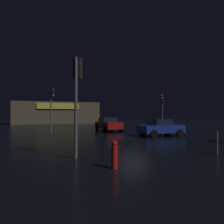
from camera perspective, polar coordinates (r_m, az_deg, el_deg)
The scene contains 9 objects.
ground_plane at distance 18.65m, azimuth 5.37°, elevation -6.41°, with size 120.00×120.00×0.00m, color black.
store_building at distance 49.32m, azimuth -13.98°, elevation -0.25°, with size 17.19×7.38×4.45m.
traffic_signal_main at distance 23.86m, azimuth -14.94°, elevation 2.53°, with size 0.41×0.43×4.56m.
traffic_signal_opposite at distance 9.86m, azimuth -8.75°, elevation 6.63°, with size 0.41×0.43×4.31m.
traffic_signal_cross_right at distance 27.77m, azimuth 12.52°, elevation 2.02°, with size 0.43×0.42×4.32m.
car_near at distance 19.92m, azimuth 12.19°, elevation -3.83°, with size 3.91×2.03×1.50m.
car_far at distance 25.19m, azimuth -0.93°, elevation -3.09°, with size 2.06×4.18×1.55m.
fire_hydrant at distance 7.91m, azimuth 0.64°, elevation -10.70°, with size 0.22×0.22×0.97m.
bollard_kerb_a at distance 11.85m, azimuth 24.95°, elevation -7.03°, with size 0.10×0.10×1.07m, color #595B60.
Camera 1 is at (-8.33, -16.59, 1.86)m, focal length 36.27 mm.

